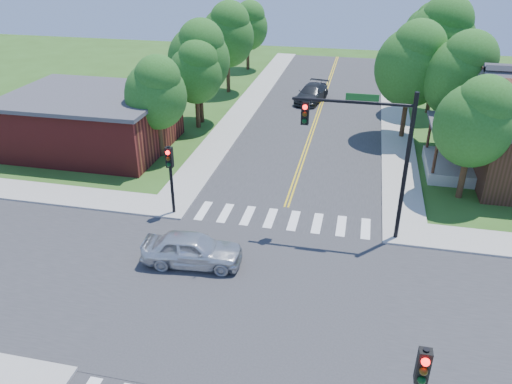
% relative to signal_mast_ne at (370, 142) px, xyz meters
% --- Properties ---
extents(ground, '(100.00, 100.00, 0.00)m').
position_rel_signal_mast_ne_xyz_m(ground, '(-3.91, -5.59, -4.85)').
color(ground, '#2D5019').
rests_on(ground, ground).
extents(road_ns, '(10.00, 90.00, 0.04)m').
position_rel_signal_mast_ne_xyz_m(road_ns, '(-3.91, -5.59, -4.83)').
color(road_ns, '#2D2D30').
rests_on(road_ns, ground).
extents(road_ew, '(90.00, 10.00, 0.04)m').
position_rel_signal_mast_ne_xyz_m(road_ew, '(-3.91, -5.59, -4.83)').
color(road_ew, '#2D2D30').
rests_on(road_ew, ground).
extents(intersection_patch, '(10.20, 10.20, 0.06)m').
position_rel_signal_mast_ne_xyz_m(intersection_patch, '(-3.91, -5.59, -4.85)').
color(intersection_patch, '#2D2D30').
rests_on(intersection_patch, ground).
extents(sidewalk_nw, '(40.00, 40.00, 0.14)m').
position_rel_signal_mast_ne_xyz_m(sidewalk_nw, '(-19.73, 10.23, -4.78)').
color(sidewalk_nw, '#9E9B93').
rests_on(sidewalk_nw, ground).
extents(crosswalk_north, '(8.85, 2.00, 0.01)m').
position_rel_signal_mast_ne_xyz_m(crosswalk_north, '(-3.91, 0.61, -4.80)').
color(crosswalk_north, white).
rests_on(crosswalk_north, ground).
extents(centerline, '(0.30, 90.00, 0.01)m').
position_rel_signal_mast_ne_xyz_m(centerline, '(-3.91, -5.59, -4.80)').
color(centerline, gold).
rests_on(centerline, ground).
extents(signal_mast_ne, '(5.30, 0.42, 7.20)m').
position_rel_signal_mast_ne_xyz_m(signal_mast_ne, '(0.00, 0.00, 0.00)').
color(signal_mast_ne, black).
rests_on(signal_mast_ne, ground).
extents(signal_pole_se, '(0.34, 0.42, 3.80)m').
position_rel_signal_mast_ne_xyz_m(signal_pole_se, '(1.69, -11.21, -2.19)').
color(signal_pole_se, black).
rests_on(signal_pole_se, ground).
extents(signal_pole_nw, '(0.34, 0.42, 3.80)m').
position_rel_signal_mast_ne_xyz_m(signal_pole_nw, '(-9.51, -0.01, -2.19)').
color(signal_pole_nw, black).
rests_on(signal_pole_nw, ground).
extents(building_nw, '(10.40, 8.40, 3.73)m').
position_rel_signal_mast_ne_xyz_m(building_nw, '(-18.11, 7.61, -2.97)').
color(building_nw, maroon).
rests_on(building_nw, ground).
extents(tree_e_a, '(4.05, 3.85, 6.89)m').
position_rel_signal_mast_ne_xyz_m(tree_e_a, '(5.33, 5.15, -0.34)').
color(tree_e_a, '#382314').
rests_on(tree_e_a, ground).
extents(tree_e_b, '(4.66, 4.42, 7.92)m').
position_rel_signal_mast_ne_xyz_m(tree_e_b, '(5.50, 12.30, 0.34)').
color(tree_e_b, '#382314').
rests_on(tree_e_b, ground).
extents(tree_e_c, '(5.39, 5.12, 9.16)m').
position_rel_signal_mast_ne_xyz_m(tree_e_c, '(4.85, 20.16, 1.16)').
color(tree_e_c, '#382314').
rests_on(tree_e_c, ground).
extents(tree_e_d, '(4.48, 4.25, 7.61)m').
position_rel_signal_mast_ne_xyz_m(tree_e_d, '(4.89, 29.41, 0.13)').
color(tree_e_d, '#382314').
rests_on(tree_e_d, ground).
extents(tree_w_a, '(3.90, 3.71, 6.64)m').
position_rel_signal_mast_ne_xyz_m(tree_w_a, '(-13.03, 7.12, -0.51)').
color(tree_w_a, '#382314').
rests_on(tree_w_a, ground).
extents(tree_w_b, '(4.58, 4.35, 7.79)m').
position_rel_signal_mast_ne_xyz_m(tree_w_b, '(-12.45, 14.00, 0.25)').
color(tree_w_b, '#382314').
rests_on(tree_w_b, ground).
extents(tree_w_c, '(4.74, 4.50, 8.05)m').
position_rel_signal_mast_ne_xyz_m(tree_w_c, '(-12.62, 22.48, 0.42)').
color(tree_w_c, '#382314').
rests_on(tree_w_c, ground).
extents(tree_w_d, '(4.18, 3.97, 7.10)m').
position_rel_signal_mast_ne_xyz_m(tree_w_d, '(-12.84, 31.27, -0.20)').
color(tree_w_d, '#382314').
rests_on(tree_w_d, ground).
extents(tree_house, '(4.84, 4.60, 8.23)m').
position_rel_signal_mast_ne_xyz_m(tree_house, '(2.55, 13.84, 0.54)').
color(tree_house, '#382314').
rests_on(tree_house, ground).
extents(tree_bldg, '(3.90, 3.71, 6.64)m').
position_rel_signal_mast_ne_xyz_m(tree_bldg, '(-12.35, 12.82, -0.51)').
color(tree_bldg, '#382314').
rests_on(tree_bldg, ground).
extents(car_silver, '(2.56, 4.71, 1.50)m').
position_rel_signal_mast_ne_xyz_m(car_silver, '(-7.11, -4.00, -4.10)').
color(car_silver, silver).
rests_on(car_silver, ground).
extents(car_dgrey, '(3.74, 5.60, 1.42)m').
position_rel_signal_mast_ne_xyz_m(car_dgrey, '(-4.86, 21.14, -4.14)').
color(car_dgrey, '#2A2D2F').
rests_on(car_dgrey, ground).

